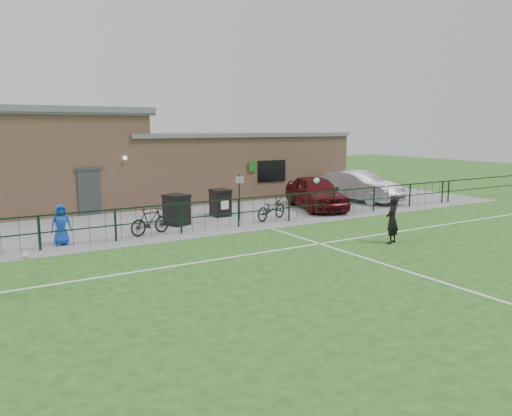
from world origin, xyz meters
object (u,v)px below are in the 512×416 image
wheelie_bin_right (220,204)px  bicycle_e (271,208)px  car_silver (358,186)px  bicycle_d (150,221)px  sign_post (239,197)px  car_maroon (316,192)px  wheelie_bin_left (177,211)px  ball_ground (25,256)px  spectator_child (61,225)px

wheelie_bin_right → bicycle_e: 2.49m
car_silver → bicycle_d: (-12.68, -2.39, -0.32)m
sign_post → car_maroon: sign_post is taller
bicycle_d → wheelie_bin_right: bearing=-76.4°
car_maroon → bicycle_d: (-9.09, -1.56, -0.30)m
car_silver → bicycle_e: 7.47m
wheelie_bin_left → wheelie_bin_right: bearing=-3.0°
bicycle_e → ball_ground: size_ratio=8.68×
sign_post → ball_ground: sign_post is taller
car_silver → spectator_child: car_silver is taller
car_silver → bicycle_d: 12.90m
ball_ground → bicycle_e: bearing=8.4°
car_silver → bicycle_e: bearing=-171.6°
wheelie_bin_left → car_maroon: bearing=-21.2°
wheelie_bin_right → car_maroon: size_ratio=0.24×
wheelie_bin_left → bicycle_e: (3.97, -1.08, -0.09)m
bicycle_e → wheelie_bin_left: bearing=54.0°
sign_post → ball_ground: size_ratio=9.07×
wheelie_bin_right → car_maroon: 5.04m
wheelie_bin_right → car_silver: car_silver is taller
wheelie_bin_right → car_maroon: bearing=-4.9°
wheelie_bin_right → sign_post: bearing=-73.5°
car_maroon → spectator_child: size_ratio=3.38×
sign_post → car_silver: size_ratio=0.40×
car_silver → wheelie_bin_left: bearing=176.9°
wheelie_bin_right → car_silver: size_ratio=0.23×
bicycle_d → bicycle_e: bicycle_d is taller
wheelie_bin_left → car_maroon: 7.52m
wheelie_bin_right → bicycle_d: bearing=-149.4°
car_maroon → ball_ground: size_ratio=21.77×
car_maroon → ball_ground: car_maroon is taller
car_maroon → spectator_child: (-12.27, -1.56, -0.11)m
car_silver → sign_post: bearing=-179.2°
wheelie_bin_right → ball_ground: (-8.60, -3.51, -0.48)m
wheelie_bin_right → spectator_child: 7.61m
spectator_child → bicycle_e: bearing=-4.0°
wheelie_bin_left → spectator_child: size_ratio=0.83×
wheelie_bin_right → ball_ground: 9.30m
wheelie_bin_left → car_maroon: size_ratio=0.25×
car_silver → ball_ground: size_ratio=22.81×
car_maroon → wheelie_bin_left: bearing=-161.3°
sign_post → bicycle_e: 1.48m
sign_post → car_maroon: size_ratio=0.42×
car_silver → spectator_child: (-15.85, -2.39, -0.12)m
spectator_child → car_maroon: bearing=2.1°
wheelie_bin_right → ball_ground: size_ratio=5.15×
car_maroon → spectator_child: 12.37m
wheelie_bin_right → spectator_child: size_ratio=0.80×
wheelie_bin_left → sign_post: size_ratio=0.59×
wheelie_bin_left → spectator_child: bearing=171.2°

